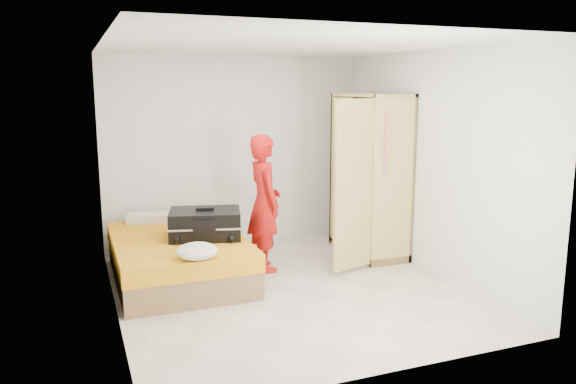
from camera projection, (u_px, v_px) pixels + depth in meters
name	position (u px, v px, depth m)	size (l,w,h in m)	color
room	(288.00, 172.00, 5.91)	(4.00, 4.02, 2.60)	beige
bed	(178.00, 258.00, 6.43)	(1.42, 2.02, 0.50)	#996D45
wardrobe	(368.00, 180.00, 7.26)	(1.15, 1.34, 2.10)	#D8C069
person	(264.00, 203.00, 6.70)	(0.60, 0.39, 1.64)	red
suitcase	(205.00, 224.00, 6.34)	(0.92, 0.76, 0.34)	black
round_cushion	(197.00, 251.00, 5.56)	(0.41, 0.41, 0.16)	white
pillow	(151.00, 218.00, 7.09)	(0.58, 0.29, 0.10)	white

